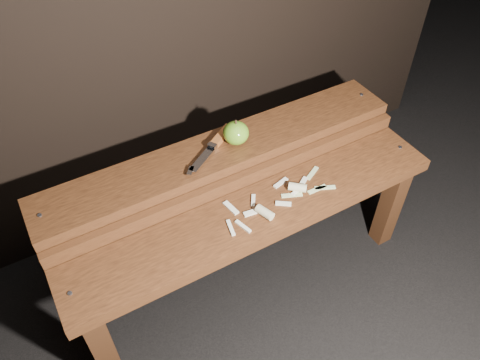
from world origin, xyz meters
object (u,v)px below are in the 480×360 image
knife (217,142)px  bench_rear_tier (224,168)px  bench_front_tier (260,227)px  apple (236,133)px

knife → bench_rear_tier: bearing=-69.9°
bench_rear_tier → bench_front_tier: bearing=-90.0°
bench_rear_tier → knife: knife is taller
apple → knife: 0.07m
apple → knife: bearing=160.6°
bench_front_tier → bench_rear_tier: 0.23m
bench_rear_tier → knife: bearing=110.1°
apple → bench_front_tier: bearing=-102.0°
bench_front_tier → bench_rear_tier: bench_rear_tier is taller
bench_front_tier → apple: size_ratio=14.11×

